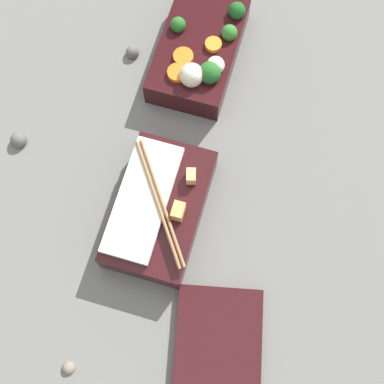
% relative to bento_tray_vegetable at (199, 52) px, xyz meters
% --- Properties ---
extents(ground_plane, '(3.00, 3.00, 0.00)m').
position_rel_bento_tray_vegetable_xyz_m(ground_plane, '(0.13, 0.02, -0.03)').
color(ground_plane, slate).
extents(bento_tray_vegetable, '(0.21, 0.13, 0.08)m').
position_rel_bento_tray_vegetable_xyz_m(bento_tray_vegetable, '(0.00, 0.00, 0.00)').
color(bento_tray_vegetable, black).
rests_on(bento_tray_vegetable, ground_plane).
extents(bento_tray_rice, '(0.21, 0.13, 0.08)m').
position_rel_bento_tray_vegetable_xyz_m(bento_tray_rice, '(0.28, 0.02, -0.00)').
color(bento_tray_rice, black).
rests_on(bento_tray_rice, ground_plane).
extents(bento_lid, '(0.23, 0.17, 0.02)m').
position_rel_bento_tray_vegetable_xyz_m(bento_lid, '(0.47, 0.16, -0.02)').
color(bento_lid, black).
rests_on(bento_lid, ground_plane).
extents(pebble_0, '(0.02, 0.02, 0.02)m').
position_rel_bento_tray_vegetable_xyz_m(pebble_0, '(0.54, -0.04, -0.03)').
color(pebble_0, '#7A6B5B').
rests_on(pebble_0, ground_plane).
extents(pebble_1, '(0.02, 0.02, 0.02)m').
position_rel_bento_tray_vegetable_xyz_m(pebble_1, '(0.02, -0.12, -0.02)').
color(pebble_1, '#595651').
rests_on(pebble_1, ground_plane).
extents(pebble_2, '(0.03, 0.03, 0.03)m').
position_rel_bento_tray_vegetable_xyz_m(pebble_2, '(0.23, -0.24, -0.02)').
color(pebble_2, '#595651').
rests_on(pebble_2, ground_plane).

